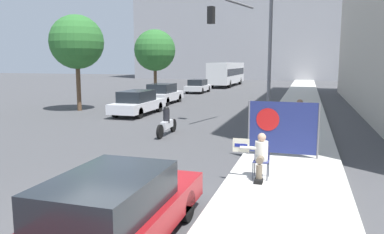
% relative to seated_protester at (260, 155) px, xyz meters
% --- Properties ---
extents(ground_plane, '(160.00, 160.00, 0.00)m').
position_rel_seated_protester_xyz_m(ground_plane, '(-2.54, -3.43, -0.80)').
color(ground_plane, '#444447').
extents(sidewalk_curb, '(3.07, 90.00, 0.15)m').
position_rel_seated_protester_xyz_m(sidewalk_curb, '(0.68, 11.57, -0.72)').
color(sidewalk_curb, beige).
rests_on(sidewalk_curb, ground_plane).
extents(building_backdrop_far, '(52.00, 12.00, 26.60)m').
position_rel_seated_protester_xyz_m(building_backdrop_far, '(-4.54, 62.09, 12.50)').
color(building_backdrop_far, '#99999E').
rests_on(building_backdrop_far, ground_plane).
extents(seated_protester, '(0.95, 0.77, 1.21)m').
position_rel_seated_protester_xyz_m(seated_protester, '(0.00, 0.00, 0.00)').
color(seated_protester, '#474C56').
rests_on(seated_protester, sidewalk_curb).
extents(pedestrian_behind, '(0.34, 0.34, 1.71)m').
position_rel_seated_protester_xyz_m(pedestrian_behind, '(0.88, 4.31, 0.23)').
color(pedestrian_behind, '#756651').
rests_on(pedestrian_behind, sidewalk_curb).
extents(protest_banner, '(2.25, 0.06, 1.78)m').
position_rel_seated_protester_xyz_m(protest_banner, '(0.39, 2.58, 0.29)').
color(protest_banner, slate).
rests_on(protest_banner, sidewalk_curb).
extents(traffic_light_pole, '(3.26, 3.02, 6.05)m').
position_rel_seated_protester_xyz_m(traffic_light_pole, '(-1.70, 8.40, 3.44)').
color(traffic_light_pole, slate).
rests_on(traffic_light_pole, sidewalk_curb).
extents(parked_car_curbside, '(1.80, 4.73, 1.37)m').
position_rel_seated_protester_xyz_m(parked_car_curbside, '(-1.95, -4.29, -0.11)').
color(parked_car_curbside, maroon).
rests_on(parked_car_curbside, ground_plane).
extents(car_on_road_nearest, '(1.74, 4.78, 1.48)m').
position_rel_seated_protester_xyz_m(car_on_road_nearest, '(-8.67, 10.99, -0.06)').
color(car_on_road_nearest, silver).
rests_on(car_on_road_nearest, ground_plane).
extents(car_on_road_midblock, '(1.87, 4.41, 1.53)m').
position_rel_seated_protester_xyz_m(car_on_road_midblock, '(-9.48, 17.14, -0.04)').
color(car_on_road_midblock, silver).
rests_on(car_on_road_midblock, ground_plane).
extents(car_on_road_distant, '(1.76, 4.33, 1.39)m').
position_rel_seated_protester_xyz_m(car_on_road_distant, '(-9.69, 27.66, -0.10)').
color(car_on_road_distant, silver).
rests_on(car_on_road_distant, ground_plane).
extents(city_bus_on_road, '(2.53, 12.20, 3.04)m').
position_rel_seated_protester_xyz_m(city_bus_on_road, '(-9.06, 39.24, 0.96)').
color(city_bus_on_road, silver).
rests_on(city_bus_on_road, ground_plane).
extents(motorcycle_on_road, '(0.28, 2.24, 1.30)m').
position_rel_seated_protester_xyz_m(motorcycle_on_road, '(-4.70, 5.49, -0.25)').
color(motorcycle_on_road, silver).
rests_on(motorcycle_on_road, ground_plane).
extents(street_tree_near_curb, '(3.47, 3.47, 6.19)m').
position_rel_seated_protester_xyz_m(street_tree_near_curb, '(-13.21, 11.64, 3.64)').
color(street_tree_near_curb, brown).
rests_on(street_tree_near_curb, ground_plane).
extents(street_tree_midblock, '(3.65, 3.65, 6.03)m').
position_rel_seated_protester_xyz_m(street_tree_midblock, '(-11.91, 21.56, 3.39)').
color(street_tree_midblock, brown).
rests_on(street_tree_midblock, ground_plane).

